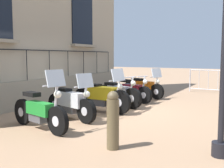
{
  "coord_description": "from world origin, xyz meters",
  "views": [
    {
      "loc": [
        3.95,
        -7.32,
        1.66
      ],
      "look_at": [
        -0.03,
        0.0,
        0.8
      ],
      "focal_mm": 43.53,
      "sensor_mm": 36.0,
      "label": 1
    }
  ],
  "objects": [
    {
      "name": "motorcycle_maroon",
      "position": [
        -0.12,
        1.66,
        0.39
      ],
      "size": [
        1.85,
        0.82,
        0.97
      ],
      "color": "black",
      "rests_on": "ground_plane"
    },
    {
      "name": "ground_plane",
      "position": [
        0.0,
        0.0,
        0.0
      ],
      "size": [
        60.0,
        60.0,
        0.0
      ],
      "primitive_type": "plane",
      "color": "#9E7A5B"
    },
    {
      "name": "motorcycle_silver",
      "position": [
        -0.14,
        0.59,
        0.4
      ],
      "size": [
        1.96,
        0.75,
        1.02
      ],
      "color": "black",
      "rests_on": "ground_plane"
    },
    {
      "name": "motorcycle_green",
      "position": [
        -0.34,
        -2.83,
        0.42
      ],
      "size": [
        1.99,
        0.7,
        1.38
      ],
      "color": "black",
      "rests_on": "ground_plane"
    },
    {
      "name": "motorcycle_orange",
      "position": [
        -0.11,
        2.81,
        0.41
      ],
      "size": [
        1.99,
        0.95,
        1.2
      ],
      "color": "black",
      "rests_on": "ground_plane"
    },
    {
      "name": "building_facade",
      "position": [
        -2.93,
        0.0,
        3.53
      ],
      "size": [
        0.82,
        10.03,
        7.33
      ],
      "color": "tan",
      "rests_on": "ground_plane"
    },
    {
      "name": "crowd_barrier",
      "position": [
        2.15,
        5.51,
        0.56
      ],
      "size": [
        2.13,
        0.22,
        1.05
      ],
      "color": "#B7B7BF",
      "rests_on": "ground_plane"
    },
    {
      "name": "bollard",
      "position": [
        1.71,
        -3.16,
        0.53
      ],
      "size": [
        0.22,
        0.22,
        1.05
      ],
      "color": "brown",
      "rests_on": "ground_plane"
    },
    {
      "name": "motorcycle_white",
      "position": [
        -0.35,
        -1.66,
        0.43
      ],
      "size": [
        1.89,
        0.78,
        1.24
      ],
      "color": "black",
      "rests_on": "ground_plane"
    },
    {
      "name": "motorcycle_yellow",
      "position": [
        -0.12,
        -0.49,
        0.46
      ],
      "size": [
        1.98,
        0.74,
        1.31
      ],
      "color": "black",
      "rests_on": "ground_plane"
    }
  ]
}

